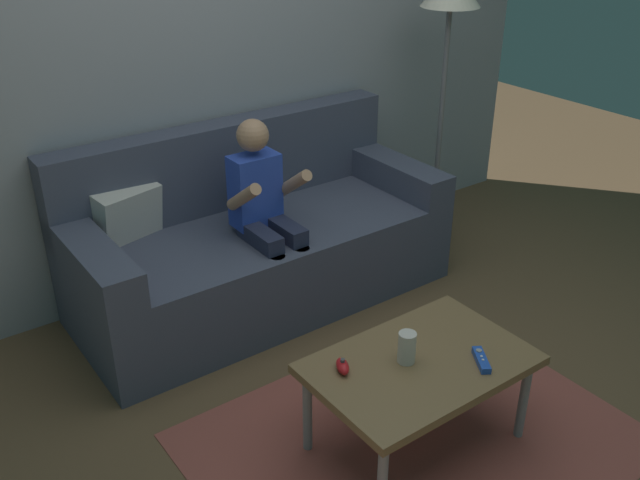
# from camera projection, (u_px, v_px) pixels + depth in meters

# --- Properties ---
(ground_plane) EXTENTS (8.89, 8.89, 0.00)m
(ground_plane) POSITION_uv_depth(u_px,v_px,m) (398.00, 420.00, 2.88)
(ground_plane) COLOR brown
(wall_back) EXTENTS (4.45, 0.05, 2.50)m
(wall_back) POSITION_uv_depth(u_px,v_px,m) (197.00, 43.00, 3.43)
(wall_back) COLOR #999EA8
(wall_back) RESTS_ON ground
(couch) EXTENTS (1.89, 0.80, 0.87)m
(couch) POSITION_uv_depth(u_px,v_px,m) (256.00, 243.00, 3.61)
(couch) COLOR #474C60
(couch) RESTS_ON ground
(person_seated_on_couch) EXTENTS (0.33, 0.40, 0.99)m
(person_seated_on_couch) POSITION_uv_depth(u_px,v_px,m) (266.00, 210.00, 3.33)
(person_seated_on_couch) COLOR #282D47
(person_seated_on_couch) RESTS_ON ground
(coffee_table) EXTENTS (0.81, 0.53, 0.39)m
(coffee_table) POSITION_uv_depth(u_px,v_px,m) (420.00, 369.00, 2.61)
(coffee_table) COLOR brown
(coffee_table) RESTS_ON ground
(area_rug) EXTENTS (1.62, 1.26, 0.01)m
(area_rug) POSITION_uv_depth(u_px,v_px,m) (414.00, 441.00, 2.77)
(area_rug) COLOR #9E4C42
(area_rug) RESTS_ON ground
(game_remote_blue_near_edge) EXTENTS (0.11, 0.14, 0.03)m
(game_remote_blue_near_edge) POSITION_uv_depth(u_px,v_px,m) (481.00, 360.00, 2.57)
(game_remote_blue_near_edge) COLOR blue
(game_remote_blue_near_edge) RESTS_ON coffee_table
(nunchuk_red) EXTENTS (0.08, 0.10, 0.05)m
(nunchuk_red) POSITION_uv_depth(u_px,v_px,m) (343.00, 366.00, 2.53)
(nunchuk_red) COLOR red
(nunchuk_red) RESTS_ON coffee_table
(soda_can) EXTENTS (0.07, 0.07, 0.12)m
(soda_can) POSITION_uv_depth(u_px,v_px,m) (407.00, 347.00, 2.56)
(soda_can) COLOR silver
(soda_can) RESTS_ON coffee_table
(floor_lamp) EXTENTS (0.32, 0.32, 1.56)m
(floor_lamp) POSITION_uv_depth(u_px,v_px,m) (450.00, 9.00, 3.75)
(floor_lamp) COLOR black
(floor_lamp) RESTS_ON ground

